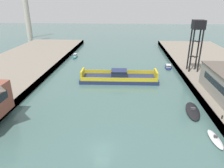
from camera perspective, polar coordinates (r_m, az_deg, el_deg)
ground_plane at (r=34.97m, az=-2.82°, el=-17.48°), size 400.00×400.00×0.00m
chain_ferry at (r=61.78m, az=1.93°, el=1.80°), size 22.89×7.84×3.33m
moored_boat_near_left at (r=77.01m, az=15.17°, el=4.66°), size 3.21×7.18×1.23m
moored_boat_near_right at (r=40.60m, az=26.41°, el=-13.34°), size 1.71×5.58×1.05m
moored_boat_mid_left at (r=48.02m, az=21.22°, el=-6.86°), size 3.90×8.56×1.09m
moored_boat_mid_right at (r=89.68m, az=-10.05°, el=7.54°), size 1.65×5.77×1.59m
crane_tower at (r=67.99m, az=22.40°, el=13.15°), size 3.33×3.33×15.28m
bollard_right_aft at (r=44.01m, az=27.94°, el=-7.94°), size 0.32×0.32×0.71m
smokestack_distant_a at (r=132.65m, az=-22.40°, el=17.30°), size 2.81×2.81×28.69m
smokestack_distant_b at (r=146.88m, az=-22.48°, el=19.43°), size 2.88×2.88×38.00m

